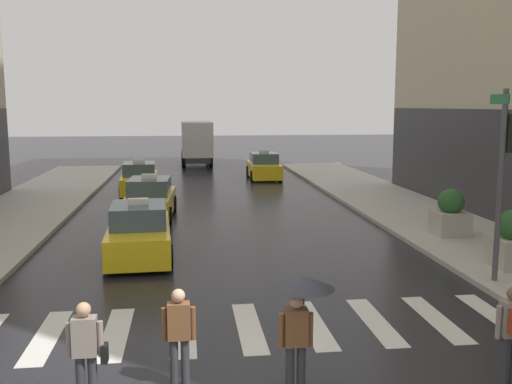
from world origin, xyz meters
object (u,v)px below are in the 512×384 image
taxi_second (150,200)px  box_truck (196,141)px  pedestrian_with_handbag (86,348)px  taxi_fourth (264,167)px  traffic_light_pole (506,158)px  taxi_lead (139,233)px  taxi_third (139,180)px  planter_mid_block (450,214)px  pedestrian_plain_coat (179,332)px  pedestrian_with_umbrella (301,302)px

taxi_second → box_truck: box_truck is taller
pedestrian_with_handbag → taxi_fourth: bearing=76.8°
traffic_light_pole → taxi_lead: size_ratio=1.04×
taxi_fourth → taxi_third: bearing=-143.5°
taxi_lead → planter_mid_block: taxi_lead is taller
taxi_fourth → pedestrian_with_handbag: size_ratio=2.76×
pedestrian_plain_coat → box_truck: bearing=88.4°
taxi_lead → pedestrian_with_handbag: taxi_lead is taller
box_truck → pedestrian_with_umbrella: box_truck is taller
taxi_third → planter_mid_block: 16.41m
planter_mid_block → box_truck: bearing=107.5°
pedestrian_with_umbrella → pedestrian_with_handbag: bearing=179.7°
taxi_second → pedestrian_plain_coat: (1.33, -14.68, 0.21)m
traffic_light_pole → planter_mid_block: size_ratio=3.00×
taxi_fourth → pedestrian_plain_coat: size_ratio=2.76×
box_truck → pedestrian_with_umbrella: (0.94, -35.85, -0.34)m
pedestrian_with_handbag → pedestrian_plain_coat: same height
traffic_light_pole → pedestrian_with_umbrella: traffic_light_pole is taller
traffic_light_pole → pedestrian_with_umbrella: 7.99m
pedestrian_plain_coat → planter_mid_block: planter_mid_block is taller
taxi_fourth → planter_mid_block: size_ratio=2.85×
taxi_second → box_truck: bearing=83.7°
planter_mid_block → taxi_fourth: bearing=103.5°
taxi_second → planter_mid_block: bearing=-26.2°
pedestrian_plain_coat → pedestrian_with_handbag: bearing=-161.4°
taxi_third → pedestrian_with_umbrella: size_ratio=2.38×
box_truck → pedestrian_with_handbag: box_truck is taller
taxi_lead → box_truck: bearing=85.2°
traffic_light_pole → pedestrian_with_handbag: (-9.37, -4.85, -2.32)m
taxi_fourth → planter_mid_block: taxi_fourth is taller
traffic_light_pole → pedestrian_plain_coat: traffic_light_pole is taller
box_truck → pedestrian_with_umbrella: bearing=-88.5°
taxi_fourth → pedestrian_with_umbrella: 27.38m
taxi_second → pedestrian_plain_coat: 14.74m
pedestrian_with_umbrella → traffic_light_pole: bearing=38.6°
planter_mid_block → pedestrian_plain_coat: bearing=-133.7°
taxi_fourth → pedestrian_with_handbag: 27.91m
pedestrian_with_handbag → pedestrian_with_umbrella: bearing=-0.3°
box_truck → pedestrian_plain_coat: box_truck is taller
pedestrian_with_handbag → planter_mid_block: 14.50m
taxi_third → taxi_fourth: same height
traffic_light_pole → taxi_fourth: 22.67m
box_truck → pedestrian_with_umbrella: size_ratio=3.90×
taxi_third → pedestrian_with_umbrella: pedestrian_with_umbrella is taller
pedestrian_with_umbrella → taxi_fourth: bearing=83.5°
pedestrian_with_umbrella → pedestrian_plain_coat: bearing=165.7°
taxi_fourth → box_truck: 9.61m
taxi_lead → pedestrian_plain_coat: 8.52m
taxi_third → pedestrian_with_handbag: bearing=-87.7°
pedestrian_with_umbrella → taxi_second: bearing=102.0°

